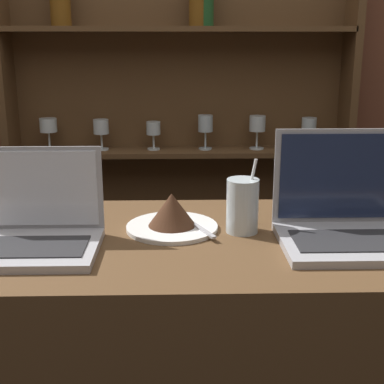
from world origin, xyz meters
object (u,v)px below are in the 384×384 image
(laptop_far, at_px, (351,218))
(water_glass, at_px, (241,206))
(laptop_near, at_px, (29,228))
(cake_plate, at_px, (171,215))

(laptop_far, height_order, water_glass, laptop_far)
(laptop_far, distance_m, water_glass, 0.25)
(laptop_near, xyz_separation_m, cake_plate, (0.31, 0.11, -0.01))
(laptop_far, xyz_separation_m, water_glass, (-0.24, 0.06, 0.01))
(laptop_near, bearing_deg, water_glass, 10.31)
(laptop_far, bearing_deg, cake_plate, 168.63)
(water_glass, bearing_deg, laptop_far, -14.29)
(cake_plate, xyz_separation_m, water_glass, (0.17, -0.02, 0.03))
(laptop_near, distance_m, water_glass, 0.49)
(laptop_far, bearing_deg, laptop_near, -178.03)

